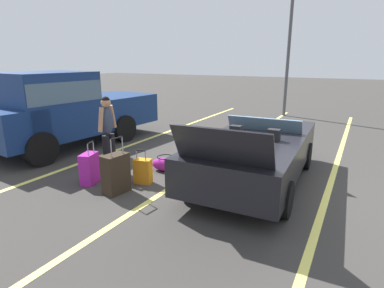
{
  "coord_description": "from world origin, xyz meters",
  "views": [
    {
      "loc": [
        -5.83,
        -1.75,
        2.4
      ],
      "look_at": [
        -0.51,
        1.18,
        0.75
      ],
      "focal_mm": 29.06,
      "sensor_mm": 36.0,
      "label": 1
    }
  ],
  "objects": [
    {
      "name": "ground_plane",
      "position": [
        0.0,
        0.0,
        0.0
      ],
      "size": [
        80.0,
        80.0,
        0.0
      ],
      "primitive_type": "plane",
      "color": "#383533"
    },
    {
      "name": "lot_line_near",
      "position": [
        0.0,
        -1.39,
        0.0
      ],
      "size": [
        18.0,
        0.12,
        0.01
      ],
      "primitive_type": "cube",
      "color": "#EAE066",
      "rests_on": "ground_plane"
    },
    {
      "name": "lot_line_mid",
      "position": [
        0.0,
        1.31,
        0.0
      ],
      "size": [
        18.0,
        0.12,
        0.01
      ],
      "primitive_type": "cube",
      "color": "#EAE066",
      "rests_on": "ground_plane"
    },
    {
      "name": "lot_line_far",
      "position": [
        0.0,
        4.01,
        0.0
      ],
      "size": [
        18.0,
        0.12,
        0.01
      ],
      "primitive_type": "cube",
      "color": "#EAE066",
      "rests_on": "ground_plane"
    },
    {
      "name": "convertible_car",
      "position": [
        0.2,
        0.01,
        0.59
      ],
      "size": [
        4.26,
        1.96,
        1.51
      ],
      "rotation": [
        0.0,
        0.0,
        0.04
      ],
      "color": "black",
      "rests_on": "ground_plane"
    },
    {
      "name": "suitcase_large_black",
      "position": [
        -1.8,
        2.08,
        0.37
      ],
      "size": [
        0.51,
        0.35,
        1.07
      ],
      "rotation": [
        0.0,
        0.0,
        1.46
      ],
      "color": "#2D2319",
      "rests_on": "ground_plane"
    },
    {
      "name": "suitcase_medium_bright",
      "position": [
        -1.71,
        2.85,
        0.31
      ],
      "size": [
        0.46,
        0.36,
        0.86
      ],
      "rotation": [
        0.0,
        0.0,
        1.9
      ],
      "color": "#991E8C",
      "rests_on": "ground_plane"
    },
    {
      "name": "suitcase_small_carryon",
      "position": [
        -1.19,
        1.93,
        0.25
      ],
      "size": [
        0.28,
        0.38,
        0.71
      ],
      "rotation": [
        0.0,
        0.0,
        0.23
      ],
      "color": "orange",
      "rests_on": "ground_plane"
    },
    {
      "name": "duffel_bag",
      "position": [
        -0.4,
        1.92,
        0.16
      ],
      "size": [
        0.42,
        0.68,
        0.34
      ],
      "rotation": [
        0.0,
        0.0,
        1.71
      ],
      "color": "#991E8C",
      "rests_on": "ground_plane"
    },
    {
      "name": "traveler_person",
      "position": [
        -0.93,
        3.04,
        0.93
      ],
      "size": [
        0.61,
        0.26,
        1.65
      ],
      "rotation": [
        0.0,
        0.0,
        -1.44
      ],
      "color": "black",
      "rests_on": "ground_plane"
    },
    {
      "name": "parked_pickup_truck_near",
      "position": [
        -0.09,
        5.48,
        1.11
      ],
      "size": [
        5.13,
        2.34,
        2.1
      ],
      "rotation": [
        0.0,
        0.0,
        3.07
      ],
      "color": "navy",
      "rests_on": "ground_plane"
    },
    {
      "name": "parking_lamp_post",
      "position": [
        8.14,
        1.28,
        3.5
      ],
      "size": [
        0.5,
        0.24,
        6.14
      ],
      "color": "#4C4C51",
      "rests_on": "ground_plane"
    }
  ]
}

